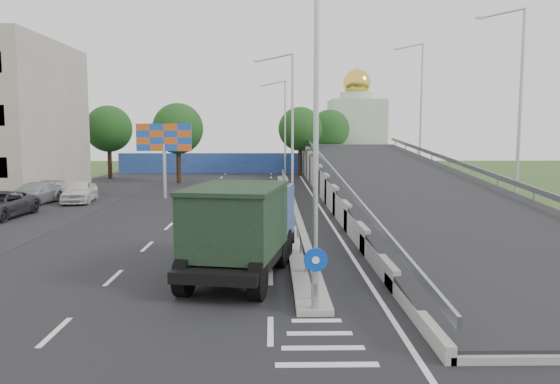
{
  "coord_description": "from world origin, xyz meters",
  "views": [
    {
      "loc": [
        -1.17,
        -12.02,
        4.94
      ],
      "look_at": [
        -0.78,
        12.55,
        2.2
      ],
      "focal_mm": 35.0,
      "sensor_mm": 36.0,
      "label": 1
    }
  ],
  "objects_px": {
    "lamp_post_far": "(283,123)",
    "church": "(356,128)",
    "parked_car_d": "(34,194)",
    "lamp_post_mid": "(290,119)",
    "lamp_post_near": "(310,105)",
    "billboard": "(164,142)",
    "sign_bollard": "(315,278)",
    "dump_truck": "(243,224)",
    "parked_car_e": "(80,191)"
  },
  "relations": [
    {
      "from": "sign_bollard",
      "to": "dump_truck",
      "type": "bearing_deg",
      "value": 116.44
    },
    {
      "from": "lamp_post_near",
      "to": "sign_bollard",
      "type": "bearing_deg",
      "value": -91.64
    },
    {
      "from": "billboard",
      "to": "sign_bollard",
      "type": "bearing_deg",
      "value": -70.79
    },
    {
      "from": "dump_truck",
      "to": "lamp_post_mid",
      "type": "bearing_deg",
      "value": 94.11
    },
    {
      "from": "lamp_post_near",
      "to": "lamp_post_far",
      "type": "distance_m",
      "value": 40.0
    },
    {
      "from": "sign_bollard",
      "to": "billboard",
      "type": "distance_m",
      "value": 27.53
    },
    {
      "from": "parked_car_e",
      "to": "parked_car_d",
      "type": "bearing_deg",
      "value": -170.26
    },
    {
      "from": "lamp_post_far",
      "to": "parked_car_d",
      "type": "xyz_separation_m",
      "value": [
        -17.36,
        -21.08,
        -5.07
      ]
    },
    {
      "from": "lamp_post_near",
      "to": "lamp_post_mid",
      "type": "xyz_separation_m",
      "value": [
        0.0,
        20.0,
        0.0
      ]
    },
    {
      "from": "lamp_post_far",
      "to": "billboard",
      "type": "bearing_deg",
      "value": -116.84
    },
    {
      "from": "lamp_post_mid",
      "to": "parked_car_e",
      "type": "bearing_deg",
      "value": -179.2
    },
    {
      "from": "sign_bollard",
      "to": "billboard",
      "type": "relative_size",
      "value": 0.3
    },
    {
      "from": "church",
      "to": "parked_car_e",
      "type": "relative_size",
      "value": 2.91
    },
    {
      "from": "billboard",
      "to": "lamp_post_far",
      "type": "bearing_deg",
      "value": 63.16
    },
    {
      "from": "lamp_post_far",
      "to": "church",
      "type": "height_order",
      "value": "church"
    },
    {
      "from": "lamp_post_near",
      "to": "parked_car_d",
      "type": "distance_m",
      "value": 26.17
    },
    {
      "from": "lamp_post_mid",
      "to": "billboard",
      "type": "height_order",
      "value": "lamp_post_mid"
    },
    {
      "from": "lamp_post_near",
      "to": "billboard",
      "type": "height_order",
      "value": "lamp_post_near"
    },
    {
      "from": "lamp_post_mid",
      "to": "lamp_post_near",
      "type": "bearing_deg",
      "value": -90.0
    },
    {
      "from": "sign_bollard",
      "to": "parked_car_d",
      "type": "xyz_separation_m",
      "value": [
        -17.25,
        22.75,
        -0.3
      ]
    },
    {
      "from": "lamp_post_mid",
      "to": "parked_car_e",
      "type": "height_order",
      "value": "lamp_post_mid"
    },
    {
      "from": "sign_bollard",
      "to": "billboard",
      "type": "xyz_separation_m",
      "value": [
        -9.0,
        25.83,
        3.15
      ]
    },
    {
      "from": "church",
      "to": "parked_car_d",
      "type": "height_order",
      "value": "church"
    },
    {
      "from": "lamp_post_near",
      "to": "church",
      "type": "bearing_deg",
      "value": 79.62
    },
    {
      "from": "sign_bollard",
      "to": "lamp_post_far",
      "type": "height_order",
      "value": "lamp_post_far"
    },
    {
      "from": "sign_bollard",
      "to": "church",
      "type": "height_order",
      "value": "church"
    },
    {
      "from": "sign_bollard",
      "to": "dump_truck",
      "type": "xyz_separation_m",
      "value": [
        -2.16,
        4.34,
        0.72
      ]
    },
    {
      "from": "lamp_post_near",
      "to": "parked_car_d",
      "type": "xyz_separation_m",
      "value": [
        -17.36,
        18.92,
        -5.07
      ]
    },
    {
      "from": "sign_bollard",
      "to": "lamp_post_near",
      "type": "bearing_deg",
      "value": 88.36
    },
    {
      "from": "lamp_post_mid",
      "to": "parked_car_d",
      "type": "relative_size",
      "value": 1.99
    },
    {
      "from": "church",
      "to": "parked_car_e",
      "type": "distance_m",
      "value": 42.31
    },
    {
      "from": "church",
      "to": "parked_car_e",
      "type": "height_order",
      "value": "church"
    },
    {
      "from": "lamp_post_near",
      "to": "dump_truck",
      "type": "relative_size",
      "value": 1.34
    },
    {
      "from": "parked_car_d",
      "to": "lamp_post_far",
      "type": "bearing_deg",
      "value": 57.93
    },
    {
      "from": "lamp_post_near",
      "to": "lamp_post_far",
      "type": "relative_size",
      "value": 1.0
    },
    {
      "from": "billboard",
      "to": "dump_truck",
      "type": "xyz_separation_m",
      "value": [
        6.84,
        -21.48,
        -2.43
      ]
    },
    {
      "from": "lamp_post_near",
      "to": "parked_car_e",
      "type": "height_order",
      "value": "lamp_post_near"
    },
    {
      "from": "church",
      "to": "parked_car_d",
      "type": "distance_m",
      "value": 44.65
    },
    {
      "from": "dump_truck",
      "to": "parked_car_e",
      "type": "bearing_deg",
      "value": 133.36
    },
    {
      "from": "lamp_post_far",
      "to": "dump_truck",
      "type": "bearing_deg",
      "value": -93.29
    },
    {
      "from": "lamp_post_near",
      "to": "billboard",
      "type": "distance_m",
      "value": 23.87
    },
    {
      "from": "sign_bollard",
      "to": "billboard",
      "type": "bearing_deg",
      "value": 109.21
    },
    {
      "from": "lamp_post_mid",
      "to": "dump_truck",
      "type": "xyz_separation_m",
      "value": [
        -2.27,
        -19.48,
        -4.05
      ]
    },
    {
      "from": "lamp_post_mid",
      "to": "billboard",
      "type": "bearing_deg",
      "value": 167.62
    },
    {
      "from": "lamp_post_mid",
      "to": "parked_car_e",
      "type": "relative_size",
      "value": 2.12
    },
    {
      "from": "church",
      "to": "parked_car_e",
      "type": "bearing_deg",
      "value": -125.6
    },
    {
      "from": "lamp_post_mid",
      "to": "church",
      "type": "height_order",
      "value": "church"
    },
    {
      "from": "billboard",
      "to": "church",
      "type": "bearing_deg",
      "value": 59.3
    },
    {
      "from": "lamp_post_far",
      "to": "church",
      "type": "distance_m",
      "value": 17.15
    },
    {
      "from": "church",
      "to": "parked_car_d",
      "type": "xyz_separation_m",
      "value": [
        -27.25,
        -35.08,
        -4.57
      ]
    }
  ]
}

